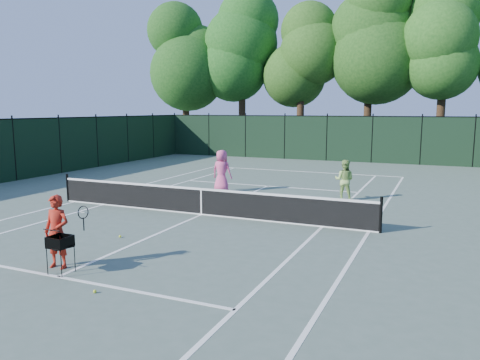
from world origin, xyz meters
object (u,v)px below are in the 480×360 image
at_px(loose_ball_near_cart, 95,291).
at_px(loose_ball_midcourt, 120,236).
at_px(coach, 57,232).
at_px(player_green, 344,180).
at_px(player_pink, 222,171).
at_px(ball_hopper, 60,242).

xyz_separation_m(loose_ball_near_cart, loose_ball_midcourt, (-2.04, 3.40, 0.00)).
height_order(coach, player_green, coach).
bearing_deg(loose_ball_near_cart, player_pink, 103.24).
height_order(player_pink, loose_ball_near_cart, player_pink).
relative_size(player_green, ball_hopper, 1.89).
height_order(player_green, ball_hopper, player_green).
xyz_separation_m(coach, ball_hopper, (0.33, -0.26, -0.13)).
bearing_deg(loose_ball_near_cart, loose_ball_midcourt, 120.94).
bearing_deg(ball_hopper, player_green, 86.71).
relative_size(coach, loose_ball_midcourt, 24.25).
distance_m(player_pink, loose_ball_midcourt, 7.69).
bearing_deg(player_pink, coach, 97.66).
distance_m(player_green, loose_ball_near_cart, 11.62).
bearing_deg(loose_ball_midcourt, coach, -83.31).
relative_size(player_pink, player_green, 1.14).
relative_size(coach, player_green, 1.05).
bearing_deg(coach, ball_hopper, -45.15).
bearing_deg(coach, player_green, 60.91).
height_order(coach, player_pink, player_pink).
xyz_separation_m(coach, player_green, (4.29, 10.46, -0.04)).
xyz_separation_m(coach, player_pink, (-0.85, 10.17, 0.07)).
bearing_deg(player_green, ball_hopper, 69.26).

